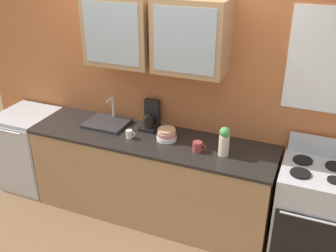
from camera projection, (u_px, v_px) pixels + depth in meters
name	position (u px, v px, depth m)	size (l,w,h in m)	color
ground_plane	(152.00, 212.00, 4.18)	(10.00, 10.00, 0.00)	brown
back_wall_unit	(164.00, 69.00, 3.79)	(4.37, 0.47, 2.83)	#B76638
counter	(151.00, 177.00, 3.98)	(2.45, 0.66, 0.91)	#A87F56
stove_range	(309.00, 213.00, 3.45)	(0.59, 0.64, 1.09)	silver
sink_faucet	(107.00, 123.00, 4.04)	(0.43, 0.36, 0.25)	#2D2D30
bowl_stack	(167.00, 135.00, 3.72)	(0.19, 0.19, 0.11)	white
vase	(224.00, 141.00, 3.42)	(0.10, 0.10, 0.28)	beige
cup_near_sink	(129.00, 134.00, 3.76)	(0.10, 0.07, 0.08)	silver
cup_near_bowls	(198.00, 147.00, 3.53)	(0.13, 0.09, 0.09)	#993838
dishwasher	(31.00, 149.00, 4.50)	(0.57, 0.65, 0.91)	silver
coffee_maker	(151.00, 118.00, 3.94)	(0.17, 0.20, 0.29)	black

